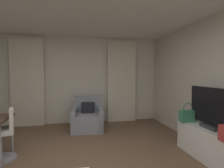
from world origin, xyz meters
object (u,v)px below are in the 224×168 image
Objects in this scene: tv_flatscreen at (212,109)px; handbag_primary at (188,115)px; desk_chair at (3,137)px; tv_console at (212,145)px; armchair at (88,119)px.

tv_flatscreen is 0.55m from handbag_primary.
tv_console is (3.50, -0.75, -0.12)m from desk_chair.
tv_flatscreen is (-0.00, 0.02, 0.61)m from tv_console.
armchair is 2.51m from handbag_primary.
tv_console is 0.61m from tv_flatscreen.
armchair is 2.98m from tv_flatscreen.
armchair is 0.68× the size of tv_console.
tv_flatscreen reaches higher than armchair.
tv_console is (1.95, -2.18, -0.01)m from armchair.
armchair is 2.53× the size of handbag_primary.
desk_chair is at bearing 175.79° from handbag_primary.
handbag_primary is at bearing 104.58° from tv_flatscreen.
desk_chair is 3.61m from tv_flatscreen.
armchair is 0.88× the size of tv_flatscreen.
tv_console is at bearing -12.16° from desk_chair.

